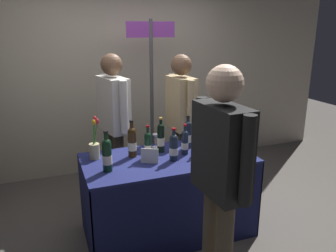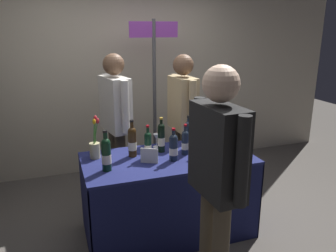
{
  "view_description": "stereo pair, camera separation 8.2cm",
  "coord_description": "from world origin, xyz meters",
  "px_view_note": "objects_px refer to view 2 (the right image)",
  "views": [
    {
      "loc": [
        -1.03,
        -2.73,
        1.94
      ],
      "look_at": [
        0.0,
        0.0,
        1.08
      ],
      "focal_mm": 35.99,
      "sensor_mm": 36.0,
      "label": 1
    },
    {
      "loc": [
        -0.95,
        -2.75,
        1.94
      ],
      "look_at": [
        0.0,
        0.0,
        1.08
      ],
      "focal_mm": 35.99,
      "sensor_mm": 36.0,
      "label": 2
    }
  ],
  "objects_px": {
    "flower_vase": "(95,146)",
    "taster_foreground_right": "(217,168)",
    "wine_glass_near_vendor": "(156,137)",
    "tasting_table": "(168,181)",
    "vendor_presenter": "(116,114)",
    "display_bottle_0": "(132,141)",
    "booth_signpost": "(154,81)",
    "featured_wine_bottle": "(189,134)"
  },
  "relations": [
    {
      "from": "display_bottle_0",
      "to": "featured_wine_bottle",
      "type": "bearing_deg",
      "value": 3.09
    },
    {
      "from": "featured_wine_bottle",
      "to": "taster_foreground_right",
      "type": "relative_size",
      "value": 0.19
    },
    {
      "from": "display_bottle_0",
      "to": "booth_signpost",
      "type": "height_order",
      "value": "booth_signpost"
    },
    {
      "from": "wine_glass_near_vendor",
      "to": "vendor_presenter",
      "type": "height_order",
      "value": "vendor_presenter"
    },
    {
      "from": "flower_vase",
      "to": "wine_glass_near_vendor",
      "type": "bearing_deg",
      "value": 8.62
    },
    {
      "from": "flower_vase",
      "to": "taster_foreground_right",
      "type": "distance_m",
      "value": 1.31
    },
    {
      "from": "featured_wine_bottle",
      "to": "taster_foreground_right",
      "type": "height_order",
      "value": "taster_foreground_right"
    },
    {
      "from": "vendor_presenter",
      "to": "booth_signpost",
      "type": "xyz_separation_m",
      "value": [
        0.57,
        0.39,
        0.28
      ]
    },
    {
      "from": "taster_foreground_right",
      "to": "wine_glass_near_vendor",
      "type": "bearing_deg",
      "value": -1.5
    },
    {
      "from": "display_bottle_0",
      "to": "tasting_table",
      "type": "bearing_deg",
      "value": -22.97
    },
    {
      "from": "flower_vase",
      "to": "booth_signpost",
      "type": "xyz_separation_m",
      "value": [
        0.88,
        1.02,
        0.4
      ]
    },
    {
      "from": "featured_wine_bottle",
      "to": "booth_signpost",
      "type": "distance_m",
      "value": 1.12
    },
    {
      "from": "wine_glass_near_vendor",
      "to": "flower_vase",
      "type": "bearing_deg",
      "value": -171.38
    },
    {
      "from": "vendor_presenter",
      "to": "taster_foreground_right",
      "type": "xyz_separation_m",
      "value": [
        0.35,
        -1.75,
        0.03
      ]
    },
    {
      "from": "tasting_table",
      "to": "booth_signpost",
      "type": "xyz_separation_m",
      "value": [
        0.24,
        1.22,
        0.75
      ]
    },
    {
      "from": "booth_signpost",
      "to": "flower_vase",
      "type": "bearing_deg",
      "value": -130.94
    },
    {
      "from": "display_bottle_0",
      "to": "wine_glass_near_vendor",
      "type": "height_order",
      "value": "display_bottle_0"
    },
    {
      "from": "featured_wine_bottle",
      "to": "display_bottle_0",
      "type": "distance_m",
      "value": 0.58
    },
    {
      "from": "wine_glass_near_vendor",
      "to": "tasting_table",
      "type": "bearing_deg",
      "value": -86.11
    },
    {
      "from": "tasting_table",
      "to": "taster_foreground_right",
      "type": "height_order",
      "value": "taster_foreground_right"
    },
    {
      "from": "flower_vase",
      "to": "taster_foreground_right",
      "type": "bearing_deg",
      "value": -59.34
    },
    {
      "from": "display_bottle_0",
      "to": "taster_foreground_right",
      "type": "relative_size",
      "value": 0.2
    },
    {
      "from": "vendor_presenter",
      "to": "booth_signpost",
      "type": "height_order",
      "value": "booth_signpost"
    },
    {
      "from": "taster_foreground_right",
      "to": "booth_signpost",
      "type": "bearing_deg",
      "value": -9.5
    },
    {
      "from": "tasting_table",
      "to": "booth_signpost",
      "type": "height_order",
      "value": "booth_signpost"
    },
    {
      "from": "tasting_table",
      "to": "vendor_presenter",
      "type": "bearing_deg",
      "value": 111.37
    },
    {
      "from": "wine_glass_near_vendor",
      "to": "vendor_presenter",
      "type": "xyz_separation_m",
      "value": [
        -0.3,
        0.53,
        0.13
      ]
    },
    {
      "from": "wine_glass_near_vendor",
      "to": "featured_wine_bottle",
      "type": "bearing_deg",
      "value": -24.94
    },
    {
      "from": "featured_wine_bottle",
      "to": "vendor_presenter",
      "type": "relative_size",
      "value": 0.2
    },
    {
      "from": "booth_signpost",
      "to": "wine_glass_near_vendor",
      "type": "bearing_deg",
      "value": -105.95
    },
    {
      "from": "wine_glass_near_vendor",
      "to": "vendor_presenter",
      "type": "relative_size",
      "value": 0.08
    },
    {
      "from": "wine_glass_near_vendor",
      "to": "flower_vase",
      "type": "relative_size",
      "value": 0.35
    },
    {
      "from": "tasting_table",
      "to": "booth_signpost",
      "type": "distance_m",
      "value": 1.45
    },
    {
      "from": "tasting_table",
      "to": "vendor_presenter",
      "type": "relative_size",
      "value": 0.93
    },
    {
      "from": "featured_wine_bottle",
      "to": "flower_vase",
      "type": "height_order",
      "value": "flower_vase"
    },
    {
      "from": "display_bottle_0",
      "to": "vendor_presenter",
      "type": "xyz_separation_m",
      "value": [
        -0.02,
        0.7,
        0.09
      ]
    },
    {
      "from": "taster_foreground_right",
      "to": "featured_wine_bottle",
      "type": "bearing_deg",
      "value": -16.39
    },
    {
      "from": "flower_vase",
      "to": "taster_foreground_right",
      "type": "relative_size",
      "value": 0.23
    },
    {
      "from": "taster_foreground_right",
      "to": "tasting_table",
      "type": "bearing_deg",
      "value": -2.05
    },
    {
      "from": "tasting_table",
      "to": "display_bottle_0",
      "type": "bearing_deg",
      "value": 157.03
    },
    {
      "from": "taster_foreground_right",
      "to": "vendor_presenter",
      "type": "bearing_deg",
      "value": 7.63
    },
    {
      "from": "wine_glass_near_vendor",
      "to": "vendor_presenter",
      "type": "bearing_deg",
      "value": 119.7
    }
  ]
}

